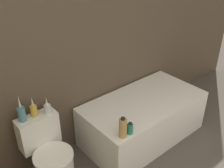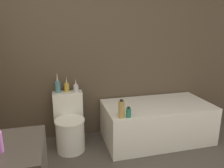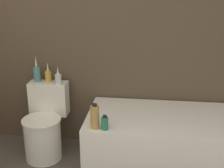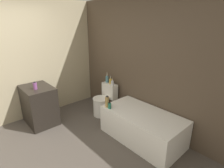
# 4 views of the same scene
# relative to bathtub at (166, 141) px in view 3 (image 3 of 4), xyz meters

# --- Properties ---
(wall_back_tiled) EXTENTS (6.40, 0.06, 2.60)m
(wall_back_tiled) POSITION_rel_bathtub_xyz_m (-0.75, 0.44, 1.03)
(wall_back_tiled) COLOR brown
(wall_back_tiled) RESTS_ON ground_plane
(bathtub) EXTENTS (1.49, 0.79, 0.54)m
(bathtub) POSITION_rel_bathtub_xyz_m (0.00, 0.00, 0.00)
(bathtub) COLOR white
(bathtub) RESTS_ON ground
(toilet) EXTENTS (0.40, 0.55, 0.73)m
(toilet) POSITION_rel_bathtub_xyz_m (-1.22, 0.08, 0.04)
(toilet) COLOR white
(toilet) RESTS_ON ground
(vase_gold) EXTENTS (0.07, 0.07, 0.27)m
(vase_gold) POSITION_rel_bathtub_xyz_m (-1.34, 0.29, 0.55)
(vase_gold) COLOR teal
(vase_gold) RESTS_ON toilet
(vase_silver) EXTENTS (0.07, 0.07, 0.21)m
(vase_silver) POSITION_rel_bathtub_xyz_m (-1.22, 0.29, 0.53)
(vase_silver) COLOR gold
(vase_silver) RESTS_ON toilet
(vase_bronze) EXTENTS (0.07, 0.07, 0.18)m
(vase_bronze) POSITION_rel_bathtub_xyz_m (-1.10, 0.25, 0.52)
(vase_bronze) COLOR silver
(vase_bronze) RESTS_ON toilet
(shampoo_bottle_tall) EXTENTS (0.08, 0.08, 0.23)m
(shampoo_bottle_tall) POSITION_rel_bathtub_xyz_m (-0.63, -0.32, 0.37)
(shampoo_bottle_tall) COLOR tan
(shampoo_bottle_tall) RESTS_ON bathtub
(shampoo_bottle_short) EXTENTS (0.06, 0.06, 0.13)m
(shampoo_bottle_short) POSITION_rel_bathtub_xyz_m (-0.54, -0.33, 0.32)
(shampoo_bottle_short) COLOR #267259
(shampoo_bottle_short) RESTS_ON bathtub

